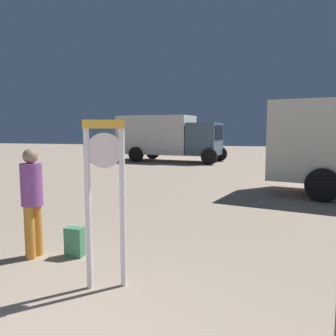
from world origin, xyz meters
TOP-DOWN VIEW (x-y plane):
  - standing_clock at (-0.17, 2.55)m, footprint 0.48×0.27m
  - person_near_clock at (-1.66, 3.17)m, footprint 0.31×0.31m
  - backpack at (-1.08, 3.36)m, footprint 0.27×0.20m
  - box_truck_far at (-3.93, 19.09)m, footprint 6.68×3.29m

SIDE VIEW (x-z plane):
  - backpack at x=-1.08m, z-range 0.00..0.44m
  - person_near_clock at x=-1.66m, z-range 0.10..1.74m
  - standing_clock at x=-0.17m, z-range 0.25..2.28m
  - box_truck_far at x=-3.93m, z-range 0.15..2.92m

